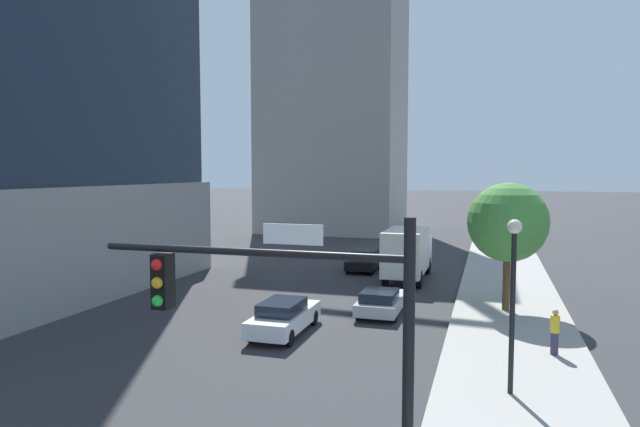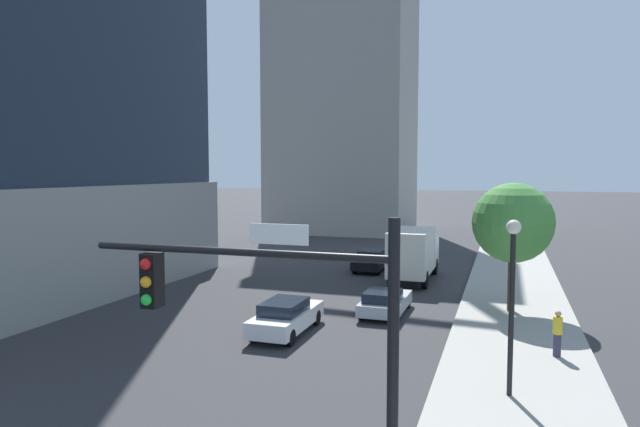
% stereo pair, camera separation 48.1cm
% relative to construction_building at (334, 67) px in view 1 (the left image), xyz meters
% --- Properties ---
extents(sidewalk, '(5.36, 120.00, 0.15)m').
position_rel_construction_building_xyz_m(sidewalk, '(18.55, -37.99, -18.76)').
color(sidewalk, '#9E9B93').
rests_on(sidewalk, ground).
extents(construction_building, '(16.19, 13.16, 45.04)m').
position_rel_construction_building_xyz_m(construction_building, '(0.00, 0.00, 0.00)').
color(construction_building, '#9E9B93').
rests_on(construction_building, ground).
extents(traffic_light_pole, '(5.93, 0.48, 6.07)m').
position_rel_construction_building_xyz_m(traffic_light_pole, '(14.22, -53.60, -14.56)').
color(traffic_light_pole, black).
rests_on(traffic_light_pole, sidewalk).
extents(street_lamp, '(0.44, 0.44, 5.38)m').
position_rel_construction_building_xyz_m(street_lamp, '(18.23, -45.01, -15.13)').
color(street_lamp, black).
rests_on(street_lamp, sidewalk).
extents(street_tree, '(3.87, 3.87, 6.27)m').
position_rel_construction_building_xyz_m(street_tree, '(18.34, -34.15, -14.37)').
color(street_tree, brown).
rests_on(street_tree, sidewalk).
extents(car_silver, '(1.92, 4.27, 1.27)m').
position_rel_construction_building_xyz_m(car_silver, '(12.53, -36.19, -18.20)').
color(car_silver, '#B7B7BC').
rests_on(car_silver, ground).
extents(car_black, '(1.91, 4.29, 1.44)m').
position_rel_construction_building_xyz_m(car_black, '(9.14, -24.60, -18.12)').
color(car_black, black).
rests_on(car_black, ground).
extents(car_white, '(1.83, 4.72, 1.48)m').
position_rel_construction_building_xyz_m(car_white, '(9.14, -40.67, -18.09)').
color(car_white, silver).
rests_on(car_white, ground).
extents(box_truck, '(2.33, 7.11, 3.35)m').
position_rel_construction_building_xyz_m(box_truck, '(12.53, -27.45, -16.97)').
color(box_truck, silver).
rests_on(box_truck, ground).
extents(pedestrian_yellow_shirt, '(0.34, 0.34, 1.72)m').
position_rel_construction_building_xyz_m(pedestrian_yellow_shirt, '(19.91, -40.69, -17.81)').
color(pedestrian_yellow_shirt, '#38334C').
rests_on(pedestrian_yellow_shirt, sidewalk).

